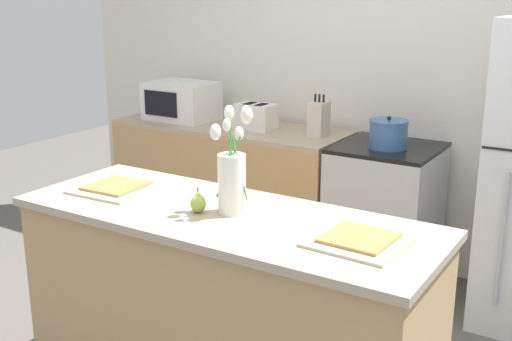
# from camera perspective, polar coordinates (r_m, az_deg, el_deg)

# --- Properties ---
(back_wall) EXTENTS (5.20, 0.08, 2.70)m
(back_wall) POSITION_cam_1_polar(r_m,az_deg,el_deg) (4.30, 12.66, 9.09)
(back_wall) COLOR silver
(back_wall) RESTS_ON ground_plane
(kitchen_island) EXTENTS (1.80, 0.66, 0.94)m
(kitchen_island) POSITION_cam_1_polar(r_m,az_deg,el_deg) (2.82, -2.77, -12.82)
(kitchen_island) COLOR tan
(kitchen_island) RESTS_ON ground_plane
(back_counter) EXTENTS (1.68, 0.60, 0.91)m
(back_counter) POSITION_cam_1_polar(r_m,az_deg,el_deg) (4.60, -2.25, -1.51)
(back_counter) COLOR tan
(back_counter) RESTS_ON ground_plane
(stove_range) EXTENTS (0.60, 0.61, 0.91)m
(stove_range) POSITION_cam_1_polar(r_m,az_deg,el_deg) (4.09, 11.32, -4.05)
(stove_range) COLOR #B2B5B7
(stove_range) RESTS_ON ground_plane
(flower_vase) EXTENTS (0.17, 0.13, 0.45)m
(flower_vase) POSITION_cam_1_polar(r_m,az_deg,el_deg) (2.58, -2.16, -0.41)
(flower_vase) COLOR silver
(flower_vase) RESTS_ON kitchen_island
(pear_figurine) EXTENTS (0.06, 0.06, 0.11)m
(pear_figurine) POSITION_cam_1_polar(r_m,az_deg,el_deg) (2.63, -5.16, -2.86)
(pear_figurine) COLOR #9EBC47
(pear_figurine) RESTS_ON kitchen_island
(plate_setting_left) EXTENTS (0.34, 0.34, 0.02)m
(plate_setting_left) POSITION_cam_1_polar(r_m,az_deg,el_deg) (2.99, -12.31, -1.47)
(plate_setting_left) COLOR beige
(plate_setting_left) RESTS_ON kitchen_island
(plate_setting_right) EXTENTS (0.34, 0.34, 0.02)m
(plate_setting_right) POSITION_cam_1_polar(r_m,az_deg,el_deg) (2.36, 9.17, -6.08)
(plate_setting_right) COLOR beige
(plate_setting_right) RESTS_ON kitchen_island
(toaster) EXTENTS (0.28, 0.18, 0.17)m
(toaster) POSITION_cam_1_polar(r_m,az_deg,el_deg) (4.35, -0.04, 4.84)
(toaster) COLOR silver
(toaster) RESTS_ON back_counter
(cooking_pot) EXTENTS (0.23, 0.23, 0.19)m
(cooking_pot) POSITION_cam_1_polar(r_m,az_deg,el_deg) (3.89, 11.69, 3.20)
(cooking_pot) COLOR #386093
(cooking_pot) RESTS_ON stove_range
(microwave) EXTENTS (0.48, 0.37, 0.27)m
(microwave) POSITION_cam_1_polar(r_m,az_deg,el_deg) (4.71, -6.65, 6.19)
(microwave) COLOR white
(microwave) RESTS_ON back_counter
(knife_block) EXTENTS (0.10, 0.14, 0.27)m
(knife_block) POSITION_cam_1_polar(r_m,az_deg,el_deg) (4.16, 5.61, 4.60)
(knife_block) COLOR beige
(knife_block) RESTS_ON back_counter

